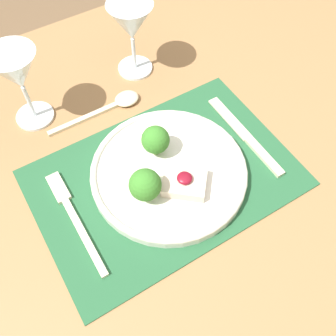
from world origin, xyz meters
The scene contains 9 objects.
ground_plane centered at (0.00, 0.00, 0.00)m, with size 8.00×8.00×0.00m, color brown.
dining_table centered at (0.00, 0.00, 0.67)m, with size 1.39×1.02×0.76m.
placemat centered at (0.00, 0.00, 0.76)m, with size 0.45×0.31×0.00m, color #235633.
dinner_plate centered at (0.01, 0.00, 0.78)m, with size 0.28×0.28×0.08m.
fork centered at (-0.17, 0.02, 0.77)m, with size 0.02×0.21×0.01m.
knife centered at (0.18, -0.01, 0.77)m, with size 0.02×0.21×0.01m.
spoon centered at (0.01, 0.20, 0.77)m, with size 0.20×0.04×0.01m.
wine_glass_near centered at (0.09, 0.27, 0.87)m, with size 0.09×0.09×0.16m.
wine_glass_far centered at (-0.14, 0.26, 0.88)m, with size 0.09×0.09×0.16m.
Camera 1 is at (-0.19, -0.32, 1.36)m, focal length 42.00 mm.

